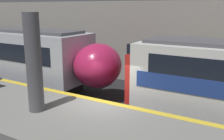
{
  "coord_description": "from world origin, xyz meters",
  "views": [
    {
      "loc": [
        5.58,
        -8.55,
        4.87
      ],
      "look_at": [
        -0.09,
        0.96,
        2.19
      ],
      "focal_mm": 42.0,
      "sensor_mm": 36.0,
      "label": 1
    }
  ],
  "objects": [
    {
      "name": "ground_plane",
      "position": [
        0.0,
        0.0,
        0.0
      ],
      "size": [
        120.0,
        120.0,
        0.0
      ],
      "primitive_type": "plane",
      "color": "black"
    },
    {
      "name": "platform",
      "position": [
        0.0,
        -2.03,
        0.57
      ],
      "size": [
        40.0,
        4.05,
        1.15
      ],
      "color": "slate",
      "rests_on": "ground"
    },
    {
      "name": "station_rear_barrier",
      "position": [
        0.0,
        6.75,
        2.62
      ],
      "size": [
        50.0,
        0.15,
        5.24
      ],
      "color": "#9E998E",
      "rests_on": "ground"
    },
    {
      "name": "support_pillar_near",
      "position": [
        -1.45,
        -2.18,
        2.92
      ],
      "size": [
        0.56,
        0.56,
        3.56
      ],
      "color": "#56565B",
      "rests_on": "platform"
    }
  ]
}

